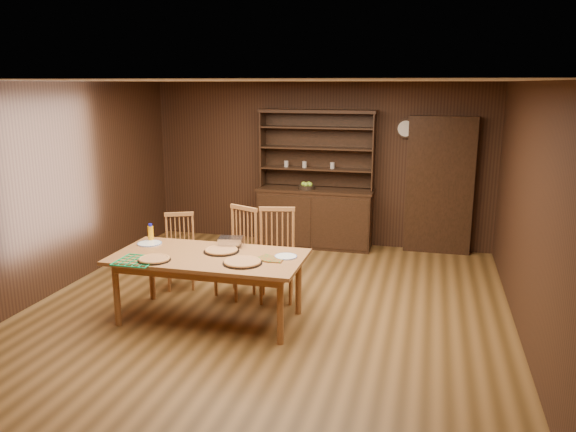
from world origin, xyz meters
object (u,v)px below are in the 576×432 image
(chair_right, at_px, (277,251))
(juice_bottle, at_px, (151,233))
(chair_center, at_px, (239,248))
(china_hutch, at_px, (315,210))
(dining_table, at_px, (209,261))
(chair_left, at_px, (180,248))

(chair_right, xyz_separation_m, juice_bottle, (-1.42, -0.47, 0.25))
(chair_center, relative_size, juice_bottle, 5.28)
(china_hutch, xyz_separation_m, chair_right, (0.00, -2.33, -0.00))
(dining_table, distance_m, chair_left, 1.22)
(chair_left, xyz_separation_m, juice_bottle, (-0.10, -0.56, 0.34))
(chair_left, bearing_deg, juice_bottle, -123.77)
(chair_left, relative_size, juice_bottle, 4.58)
(china_hutch, xyz_separation_m, chair_left, (-1.31, -2.23, -0.09))
(chair_center, bearing_deg, dining_table, -69.12)
(dining_table, relative_size, chair_center, 1.88)
(china_hutch, bearing_deg, juice_bottle, -116.84)
(chair_right, bearing_deg, juice_bottle, -174.01)
(china_hutch, relative_size, juice_bottle, 10.40)
(chair_right, height_order, juice_bottle, chair_right)
(chair_right, bearing_deg, china_hutch, 77.84)
(chair_left, relative_size, chair_center, 0.87)
(china_hutch, bearing_deg, dining_table, -99.62)
(chair_left, xyz_separation_m, chair_right, (1.32, -0.09, 0.09))
(dining_table, bearing_deg, china_hutch, 80.38)
(dining_table, distance_m, juice_bottle, 0.97)
(china_hutch, distance_m, chair_left, 2.59)
(china_hutch, xyz_separation_m, juice_bottle, (-1.41, -2.80, 0.25))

